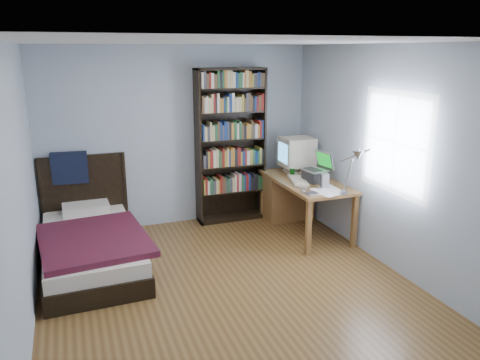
{
  "coord_description": "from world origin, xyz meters",
  "views": [
    {
      "loc": [
        -1.44,
        -4.26,
        2.43
      ],
      "look_at": [
        0.41,
        0.76,
        0.94
      ],
      "focal_mm": 35.0,
      "sensor_mm": 36.0,
      "label": 1
    }
  ],
  "objects_px": {
    "speaker": "(325,181)",
    "bed": "(90,242)",
    "desk_lamp": "(356,160)",
    "keyboard": "(298,180)",
    "bookshelf": "(231,146)",
    "crt_monitor": "(296,152)",
    "laptop": "(315,173)",
    "desk": "(291,194)",
    "soda_can": "(292,172)"
  },
  "relations": [
    {
      "from": "speaker",
      "to": "bed",
      "type": "height_order",
      "value": "bed"
    },
    {
      "from": "desk_lamp",
      "to": "speaker",
      "type": "bearing_deg",
      "value": 85.71
    },
    {
      "from": "keyboard",
      "to": "bookshelf",
      "type": "height_order",
      "value": "bookshelf"
    },
    {
      "from": "crt_monitor",
      "to": "keyboard",
      "type": "distance_m",
      "value": 0.59
    },
    {
      "from": "laptop",
      "to": "desk",
      "type": "bearing_deg",
      "value": 99.07
    },
    {
      "from": "keyboard",
      "to": "soda_can",
      "type": "bearing_deg",
      "value": 96.49
    },
    {
      "from": "soda_can",
      "to": "bookshelf",
      "type": "distance_m",
      "value": 0.96
    },
    {
      "from": "laptop",
      "to": "bookshelf",
      "type": "height_order",
      "value": "bookshelf"
    },
    {
      "from": "desk_lamp",
      "to": "bed",
      "type": "height_order",
      "value": "desk_lamp"
    },
    {
      "from": "desk_lamp",
      "to": "soda_can",
      "type": "height_order",
      "value": "desk_lamp"
    },
    {
      "from": "laptop",
      "to": "speaker",
      "type": "bearing_deg",
      "value": -95.57
    },
    {
      "from": "laptop",
      "to": "desk_lamp",
      "type": "relative_size",
      "value": 0.61
    },
    {
      "from": "speaker",
      "to": "bed",
      "type": "relative_size",
      "value": 0.09
    },
    {
      "from": "crt_monitor",
      "to": "desk_lamp",
      "type": "xyz_separation_m",
      "value": [
        -0.08,
        -1.58,
        0.24
      ]
    },
    {
      "from": "desk_lamp",
      "to": "speaker",
      "type": "xyz_separation_m",
      "value": [
        0.05,
        0.72,
        -0.44
      ]
    },
    {
      "from": "speaker",
      "to": "bookshelf",
      "type": "xyz_separation_m",
      "value": [
        -0.85,
        1.21,
        0.28
      ]
    },
    {
      "from": "desk",
      "to": "keyboard",
      "type": "xyz_separation_m",
      "value": [
        -0.13,
        -0.44,
        0.33
      ]
    },
    {
      "from": "laptop",
      "to": "bed",
      "type": "xyz_separation_m",
      "value": [
        -2.91,
        0.09,
        -0.59
      ]
    },
    {
      "from": "desk",
      "to": "soda_can",
      "type": "height_order",
      "value": "soda_can"
    },
    {
      "from": "bookshelf",
      "to": "bed",
      "type": "distance_m",
      "value": 2.35
    },
    {
      "from": "laptop",
      "to": "soda_can",
      "type": "height_order",
      "value": "laptop"
    },
    {
      "from": "bookshelf",
      "to": "desk_lamp",
      "type": "bearing_deg",
      "value": -67.71
    },
    {
      "from": "desk_lamp",
      "to": "keyboard",
      "type": "xyz_separation_m",
      "value": [
        -0.13,
        1.1,
        -0.51
      ]
    },
    {
      "from": "desk",
      "to": "bookshelf",
      "type": "height_order",
      "value": "bookshelf"
    },
    {
      "from": "soda_can",
      "to": "bookshelf",
      "type": "xyz_separation_m",
      "value": [
        -0.7,
        0.58,
        0.31
      ]
    },
    {
      "from": "desk",
      "to": "bookshelf",
      "type": "distance_m",
      "value": 1.12
    },
    {
      "from": "keyboard",
      "to": "desk",
      "type": "bearing_deg",
      "value": 88.09
    },
    {
      "from": "desk_lamp",
      "to": "keyboard",
      "type": "height_order",
      "value": "desk_lamp"
    },
    {
      "from": "desk",
      "to": "soda_can",
      "type": "distance_m",
      "value": 0.44
    },
    {
      "from": "desk",
      "to": "desk_lamp",
      "type": "bearing_deg",
      "value": -90.13
    },
    {
      "from": "speaker",
      "to": "laptop",
      "type": "bearing_deg",
      "value": 101.58
    },
    {
      "from": "speaker",
      "to": "soda_can",
      "type": "bearing_deg",
      "value": 120.38
    },
    {
      "from": "soda_can",
      "to": "bed",
      "type": "distance_m",
      "value": 2.79
    },
    {
      "from": "desk",
      "to": "soda_can",
      "type": "relative_size",
      "value": 12.28
    },
    {
      "from": "laptop",
      "to": "soda_can",
      "type": "distance_m",
      "value": 0.37
    },
    {
      "from": "laptop",
      "to": "bed",
      "type": "relative_size",
      "value": 0.19
    },
    {
      "from": "speaker",
      "to": "bed",
      "type": "xyz_separation_m",
      "value": [
        -2.88,
        0.4,
        -0.57
      ]
    },
    {
      "from": "soda_can",
      "to": "bookshelf",
      "type": "height_order",
      "value": "bookshelf"
    },
    {
      "from": "desk",
      "to": "bookshelf",
      "type": "xyz_separation_m",
      "value": [
        -0.8,
        0.39,
        0.69
      ]
    },
    {
      "from": "laptop",
      "to": "keyboard",
      "type": "xyz_separation_m",
      "value": [
        -0.21,
        0.06,
        -0.09
      ]
    },
    {
      "from": "crt_monitor",
      "to": "laptop",
      "type": "relative_size",
      "value": 1.27
    },
    {
      "from": "desk_lamp",
      "to": "speaker",
      "type": "relative_size",
      "value": 3.58
    },
    {
      "from": "crt_monitor",
      "to": "speaker",
      "type": "bearing_deg",
      "value": -91.45
    },
    {
      "from": "desk",
      "to": "soda_can",
      "type": "xyz_separation_m",
      "value": [
        -0.1,
        -0.19,
        0.38
      ]
    },
    {
      "from": "desk",
      "to": "crt_monitor",
      "type": "height_order",
      "value": "crt_monitor"
    },
    {
      "from": "keyboard",
      "to": "bookshelf",
      "type": "xyz_separation_m",
      "value": [
        -0.66,
        0.83,
        0.35
      ]
    },
    {
      "from": "bed",
      "to": "bookshelf",
      "type": "bearing_deg",
      "value": 21.68
    },
    {
      "from": "crt_monitor",
      "to": "laptop",
      "type": "bearing_deg",
      "value": -89.07
    },
    {
      "from": "bed",
      "to": "speaker",
      "type": "bearing_deg",
      "value": -7.92
    },
    {
      "from": "bed",
      "to": "soda_can",
      "type": "bearing_deg",
      "value": 4.75
    }
  ]
}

